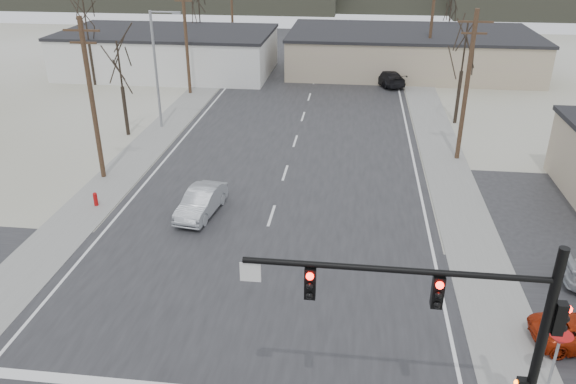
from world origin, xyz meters
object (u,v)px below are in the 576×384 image
(traffic_signal_mast, at_px, (474,322))
(fire_hydrant, at_px, (96,199))
(car_far_a, at_px, (387,77))
(car_far_b, at_px, (317,30))
(sedan_crossing, at_px, (201,202))

(traffic_signal_mast, height_order, fire_hydrant, traffic_signal_mast)
(car_far_a, bearing_deg, car_far_b, -95.19)
(traffic_signal_mast, xyz_separation_m, fire_hydrant, (-18.09, 14.20, -4.22))
(sedan_crossing, bearing_deg, traffic_signal_mast, -41.95)
(traffic_signal_mast, height_order, sedan_crossing, traffic_signal_mast)
(fire_hydrant, height_order, car_far_a, car_far_a)
(fire_hydrant, height_order, sedan_crossing, sedan_crossing)
(car_far_a, bearing_deg, fire_hydrant, 35.57)
(sedan_crossing, height_order, car_far_b, sedan_crossing)
(fire_hydrant, height_order, car_far_b, car_far_b)
(traffic_signal_mast, height_order, car_far_a, traffic_signal_mast)
(fire_hydrant, xyz_separation_m, sedan_crossing, (6.31, -0.25, 0.33))
(sedan_crossing, distance_m, car_far_a, 31.69)
(fire_hydrant, xyz_separation_m, car_far_b, (8.40, 57.00, 0.28))
(fire_hydrant, relative_size, sedan_crossing, 0.20)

